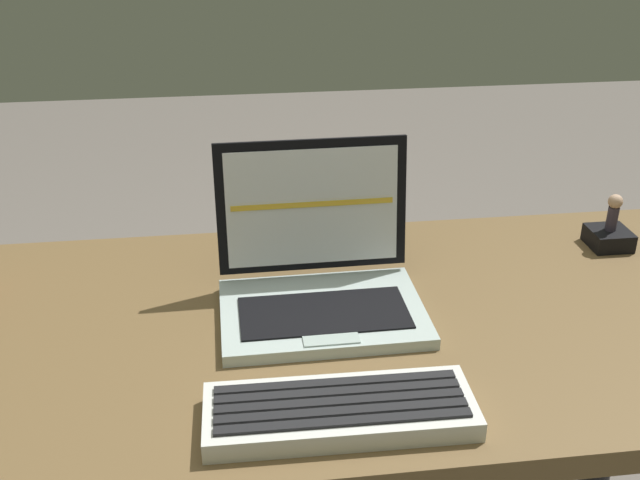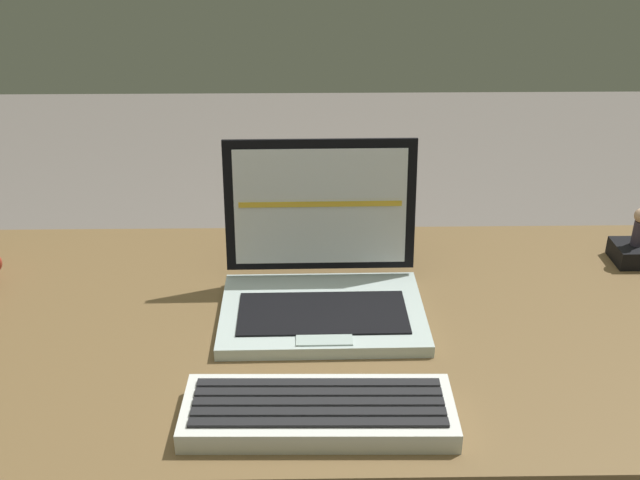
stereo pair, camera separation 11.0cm
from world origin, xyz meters
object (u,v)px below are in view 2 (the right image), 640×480
object	(u,v)px
external_keyboard	(318,411)
figurine	(640,224)
laptop_front	(322,278)
figurine_stand	(634,253)

from	to	relation	value
external_keyboard	figurine	size ratio (longest dim) A/B	4.92
laptop_front	external_keyboard	bearing A→B (deg)	-91.93
figurine_stand	laptop_front	bearing A→B (deg)	-165.76
figurine_stand	figurine	distance (m)	0.06
laptop_front	figurine_stand	world-z (taller)	laptop_front
figurine	figurine_stand	bearing A→B (deg)	14.04
laptop_front	external_keyboard	xyz separation A→B (m)	(-0.01, -0.28, -0.04)
laptop_front	figurine	distance (m)	0.58
figurine	laptop_front	bearing A→B (deg)	-165.76
figurine_stand	external_keyboard	bearing A→B (deg)	-143.45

